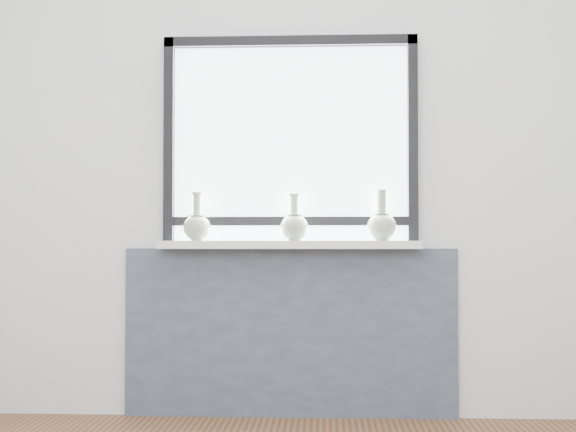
{
  "coord_description": "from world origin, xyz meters",
  "views": [
    {
      "loc": [
        0.19,
        -2.33,
        0.9
      ],
      "look_at": [
        0.0,
        1.55,
        1.02
      ],
      "focal_mm": 50.0,
      "sensor_mm": 36.0,
      "label": 1
    }
  ],
  "objects_px": {
    "vase_b": "(294,225)",
    "vase_c": "(382,224)",
    "vase_a": "(197,226)",
    "windowsill": "(290,245)"
  },
  "relations": [
    {
      "from": "vase_b",
      "to": "vase_a",
      "type": "bearing_deg",
      "value": -178.8
    },
    {
      "from": "vase_b",
      "to": "vase_c",
      "type": "xyz_separation_m",
      "value": [
        0.44,
        0.01,
        0.0
      ]
    },
    {
      "from": "windowsill",
      "to": "vase_b",
      "type": "height_order",
      "value": "vase_b"
    },
    {
      "from": "vase_c",
      "to": "windowsill",
      "type": "bearing_deg",
      "value": -179.38
    },
    {
      "from": "vase_a",
      "to": "vase_c",
      "type": "xyz_separation_m",
      "value": [
        0.93,
        0.02,
        0.01
      ]
    },
    {
      "from": "vase_a",
      "to": "vase_b",
      "type": "distance_m",
      "value": 0.49
    },
    {
      "from": "windowsill",
      "to": "vase_a",
      "type": "xyz_separation_m",
      "value": [
        -0.47,
        -0.02,
        0.1
      ]
    },
    {
      "from": "vase_a",
      "to": "vase_c",
      "type": "relative_size",
      "value": 0.95
    },
    {
      "from": "vase_b",
      "to": "vase_c",
      "type": "height_order",
      "value": "vase_c"
    },
    {
      "from": "windowsill",
      "to": "vase_a",
      "type": "height_order",
      "value": "vase_a"
    }
  ]
}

